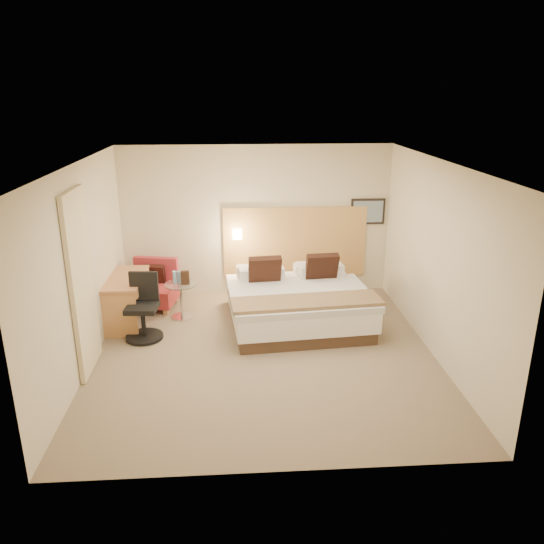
{
  "coord_description": "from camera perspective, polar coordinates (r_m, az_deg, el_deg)",
  "views": [
    {
      "loc": [
        -0.36,
        -6.8,
        3.57
      ],
      "look_at": [
        0.16,
        0.72,
        0.98
      ],
      "focal_mm": 35.0,
      "sensor_mm": 36.0,
      "label": 1
    }
  ],
  "objects": [
    {
      "name": "bottle_a",
      "position": [
        8.76,
        -10.43,
        -0.57
      ],
      "size": [
        0.07,
        0.07,
        0.21
      ],
      "primitive_type": "cylinder",
      "rotation": [
        0.0,
        0.0,
        0.09
      ],
      "color": "#95CBE7",
      "rests_on": "side_table"
    },
    {
      "name": "ceiling",
      "position": [
        6.86,
        -0.95,
        11.73
      ],
      "size": [
        4.8,
        5.0,
        0.02
      ],
      "primitive_type": "cube",
      "color": "white",
      "rests_on": "floor"
    },
    {
      "name": "lamp_arm",
      "position": [
        9.53,
        -3.78,
        4.18
      ],
      "size": [
        0.02,
        0.12,
        0.02
      ],
      "primitive_type": "cylinder",
      "rotation": [
        1.57,
        0.0,
        0.0
      ],
      "color": "silver",
      "rests_on": "wall_back"
    },
    {
      "name": "desk",
      "position": [
        8.75,
        -15.28,
        -1.56
      ],
      "size": [
        0.58,
        1.24,
        0.77
      ],
      "color": "#BA7548",
      "rests_on": "floor"
    },
    {
      "name": "art_canvas",
      "position": [
        9.78,
        10.29,
        6.4
      ],
      "size": [
        0.54,
        0.01,
        0.39
      ],
      "primitive_type": "cube",
      "color": "gray",
      "rests_on": "wall_back"
    },
    {
      "name": "side_table",
      "position": [
        8.84,
        -9.73,
        -2.87
      ],
      "size": [
        0.58,
        0.58,
        0.59
      ],
      "color": "silver",
      "rests_on": "floor"
    },
    {
      "name": "desk_chair",
      "position": [
        8.22,
        -13.66,
        -4.23
      ],
      "size": [
        0.61,
        0.61,
        0.99
      ],
      "color": "black",
      "rests_on": "floor"
    },
    {
      "name": "wall_back",
      "position": [
        9.57,
        -1.7,
        5.51
      ],
      "size": [
        4.8,
        0.02,
        2.7
      ],
      "primitive_type": "cube",
      "color": "beige",
      "rests_on": "floor"
    },
    {
      "name": "bed",
      "position": [
        8.56,
        2.65,
        -3.22
      ],
      "size": [
        2.34,
        2.29,
        1.06
      ],
      "color": "#432F21",
      "rests_on": "floor"
    },
    {
      "name": "wall_right",
      "position": [
        7.67,
        17.41,
        1.21
      ],
      "size": [
        0.02,
        5.0,
        2.7
      ],
      "primitive_type": "cube",
      "color": "beige",
      "rests_on": "floor"
    },
    {
      "name": "bottle_b",
      "position": [
        8.75,
        -9.99,
        -0.56
      ],
      "size": [
        0.07,
        0.07,
        0.21
      ],
      "primitive_type": "cylinder",
      "rotation": [
        0.0,
        0.0,
        0.09
      ],
      "color": "#7D9DC1",
      "rests_on": "side_table"
    },
    {
      "name": "wall_left",
      "position": [
        7.44,
        -19.76,
        0.42
      ],
      "size": [
        0.02,
        5.0,
        2.7
      ],
      "primitive_type": "cube",
      "color": "beige",
      "rests_on": "floor"
    },
    {
      "name": "art_frame",
      "position": [
        9.8,
        10.26,
        6.43
      ],
      "size": [
        0.62,
        0.03,
        0.47
      ],
      "primitive_type": "cube",
      "color": "black",
      "rests_on": "wall_back"
    },
    {
      "name": "headboard_panel",
      "position": [
        9.69,
        2.48,
        3.22
      ],
      "size": [
        2.6,
        0.04,
        1.3
      ],
      "primitive_type": "cube",
      "color": "tan",
      "rests_on": "wall_back"
    },
    {
      "name": "lamp_shade",
      "position": [
        9.47,
        -3.78,
        4.08
      ],
      "size": [
        0.15,
        0.15,
        0.15
      ],
      "primitive_type": "cube",
      "color": "#FFEDC6",
      "rests_on": "wall_back"
    },
    {
      "name": "curtain",
      "position": [
        7.24,
        -19.78,
        -1.17
      ],
      "size": [
        0.06,
        0.9,
        2.42
      ],
      "primitive_type": "cube",
      "color": "beige",
      "rests_on": "wall_left"
    },
    {
      "name": "menu_folder",
      "position": [
        8.68,
        -9.33,
        -0.61
      ],
      "size": [
        0.14,
        0.07,
        0.23
      ],
      "primitive_type": "cube",
      "rotation": [
        0.0,
        0.0,
        0.09
      ],
      "color": "#342115",
      "rests_on": "side_table"
    },
    {
      "name": "wall_front",
      "position": [
        4.84,
        0.73,
        -8.35
      ],
      "size": [
        4.8,
        0.02,
        2.7
      ],
      "primitive_type": "cube",
      "color": "beige",
      "rests_on": "floor"
    },
    {
      "name": "lounge_chair",
      "position": [
        9.4,
        -12.65,
        -1.72
      ],
      "size": [
        0.89,
        0.81,
        0.82
      ],
      "color": "#A9684F",
      "rests_on": "floor"
    },
    {
      "name": "floor",
      "position": [
        7.69,
        -0.84,
        -8.81
      ],
      "size": [
        4.8,
        5.0,
        0.02
      ],
      "primitive_type": "cube",
      "color": "#796851",
      "rests_on": "ground"
    }
  ]
}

